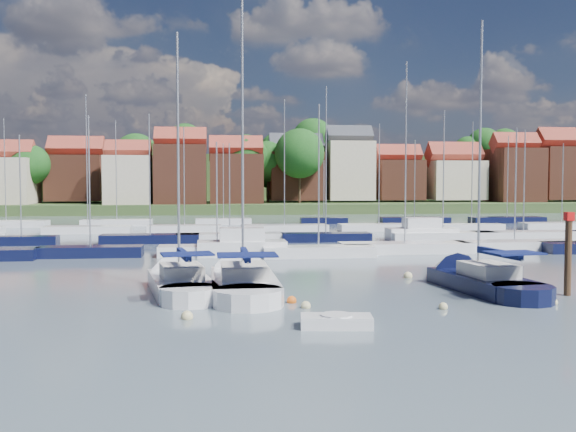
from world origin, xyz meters
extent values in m
plane|color=#485662|center=(0.00, 40.00, 0.00)|extent=(260.00, 260.00, 0.00)
cube|color=white|center=(-9.35, 3.52, 0.25)|extent=(4.07, 7.38, 1.20)
cone|color=white|center=(-10.10, 7.82, 0.25)|extent=(3.45, 3.85, 2.91)
cylinder|color=white|center=(-8.75, 0.08, 0.25)|extent=(3.37, 3.37, 1.20)
cube|color=beige|center=(-9.27, 3.04, 1.20)|extent=(2.51, 3.22, 0.70)
cylinder|color=#B2B2B7|center=(-9.43, 4.00, 7.32)|extent=(0.14, 0.14, 12.94)
cylinder|color=#B2B2B7|center=(-9.10, 2.08, 2.05)|extent=(0.76, 3.84, 0.10)
cube|color=#0F184C|center=(-9.10, 2.08, 2.20)|extent=(0.93, 3.68, 0.35)
cube|color=#0F184C|center=(-8.89, 0.84, 2.35)|extent=(2.74, 2.15, 0.08)
cube|color=white|center=(-6.00, 3.28, 0.25)|extent=(3.44, 8.17, 1.20)
cone|color=white|center=(-6.03, 8.38, 0.25)|extent=(3.42, 3.98, 3.40)
cylinder|color=white|center=(-5.98, -0.79, 0.25)|extent=(3.41, 3.41, 1.20)
cube|color=beige|center=(-6.00, 2.72, 1.20)|extent=(2.40, 3.41, 0.70)
cylinder|color=#B2B2B7|center=(-6.01, 3.85, 8.40)|extent=(0.14, 0.14, 15.10)
cylinder|color=#B2B2B7|center=(-5.99, 1.58, 2.05)|extent=(0.12, 4.53, 0.10)
cube|color=#0F184C|center=(-5.99, 1.58, 2.20)|extent=(0.32, 4.30, 0.35)
cube|color=#0F184C|center=(-5.99, 0.11, 2.35)|extent=(2.90, 2.05, 0.08)
cube|color=black|center=(6.89, 2.19, 0.25)|extent=(3.93, 7.57, 1.20)
cone|color=black|center=(6.30, 6.68, 0.25)|extent=(3.45, 3.88, 3.01)
cylinder|color=black|center=(7.36, -1.40, 0.25)|extent=(3.38, 3.38, 1.20)
cube|color=beige|center=(6.96, 1.69, 1.20)|extent=(2.49, 3.26, 0.70)
cylinder|color=#B2B2B7|center=(6.82, 2.69, 7.70)|extent=(0.14, 0.14, 13.70)
cylinder|color=#B2B2B7|center=(7.09, 0.70, 2.05)|extent=(0.62, 4.00, 0.10)
cube|color=#0F184C|center=(7.09, 0.70, 2.20)|extent=(0.79, 3.83, 0.35)
cube|color=#0F184C|center=(7.26, -0.60, 2.35)|extent=(2.78, 2.13, 0.08)
cube|color=white|center=(-2.69, -5.53, 0.20)|extent=(3.02, 1.69, 0.57)
cylinder|color=white|center=(-2.69, -5.53, 0.36)|extent=(1.34, 1.34, 0.36)
cylinder|color=#4C331E|center=(10.59, 0.19, 1.00)|extent=(0.36, 0.36, 6.51)
cube|color=red|center=(10.59, 0.19, 4.11)|extent=(0.40, 0.40, 0.44)
sphere|color=beige|center=(-8.75, -3.22, 0.00)|extent=(0.53, 0.53, 0.53)
sphere|color=#D85914|center=(-3.84, -0.11, 0.00)|extent=(0.48, 0.48, 0.48)
sphere|color=beige|center=(2.94, -2.45, 0.00)|extent=(0.42, 0.42, 0.42)
sphere|color=beige|center=(4.25, 7.11, 0.00)|extent=(0.54, 0.54, 0.54)
sphere|color=beige|center=(8.58, -1.99, 0.00)|extent=(0.47, 0.47, 0.47)
sphere|color=beige|center=(-3.34, -1.46, 0.00)|extent=(0.46, 0.46, 0.46)
sphere|color=beige|center=(8.39, 5.68, 0.00)|extent=(0.50, 0.50, 0.50)
cube|color=black|center=(-17.11, 20.54, 0.35)|extent=(8.01, 2.24, 1.00)
cylinder|color=#B2B2B7|center=(-17.11, 20.54, 5.93)|extent=(0.12, 0.12, 10.16)
cube|color=white|center=(-7.27, 20.20, 0.35)|extent=(9.22, 2.58, 1.00)
cylinder|color=#B2B2B7|center=(-7.27, 20.20, 4.94)|extent=(0.12, 0.12, 8.18)
cube|color=white|center=(0.63, 18.61, 0.35)|extent=(8.78, 2.46, 1.00)
cylinder|color=#B2B2B7|center=(0.63, 18.61, 6.38)|extent=(0.12, 0.12, 11.06)
cube|color=white|center=(8.23, 20.67, 0.35)|extent=(10.79, 3.02, 1.00)
cylinder|color=#B2B2B7|center=(8.23, 20.67, 8.29)|extent=(0.12, 0.12, 14.87)
cube|color=white|center=(17.98, 21.03, 0.35)|extent=(10.13, 2.84, 1.00)
cylinder|color=#B2B2B7|center=(17.98, 21.03, 5.65)|extent=(0.12, 0.12, 9.59)
cube|color=white|center=(-5.31, 20.00, 0.50)|extent=(7.00, 2.60, 1.40)
cube|color=white|center=(-5.31, 20.00, 1.60)|extent=(3.50, 2.20, 1.30)
cube|color=black|center=(-25.24, 30.99, 0.35)|extent=(6.54, 1.83, 1.00)
cylinder|color=#B2B2B7|center=(-25.24, 30.99, 5.53)|extent=(0.12, 0.12, 9.37)
cube|color=black|center=(-13.55, 31.64, 0.35)|extent=(9.30, 2.60, 1.00)
cylinder|color=#B2B2B7|center=(-13.55, 31.64, 6.59)|extent=(0.12, 0.12, 11.48)
cube|color=white|center=(-5.94, 32.01, 0.35)|extent=(10.40, 2.91, 1.00)
cylinder|color=#B2B2B7|center=(-5.94, 32.01, 5.24)|extent=(0.12, 0.12, 8.77)
cube|color=black|center=(3.48, 31.28, 0.35)|extent=(8.80, 2.46, 1.00)
cylinder|color=#B2B2B7|center=(3.48, 31.28, 8.01)|extent=(0.12, 0.12, 14.33)
cube|color=white|center=(15.40, 31.16, 0.35)|extent=(10.73, 3.00, 1.00)
cylinder|color=#B2B2B7|center=(15.40, 31.16, 6.92)|extent=(0.12, 0.12, 12.14)
cube|color=white|center=(23.82, 30.97, 0.35)|extent=(10.48, 2.93, 1.00)
cylinder|color=#B2B2B7|center=(23.82, 30.97, 5.99)|extent=(0.12, 0.12, 10.28)
cube|color=white|center=(13.46, 32.00, 0.50)|extent=(7.00, 2.60, 1.40)
cube|color=white|center=(13.46, 32.00, 1.60)|extent=(3.50, 2.20, 1.30)
cube|color=white|center=(-21.71, 44.21, 0.35)|extent=(9.71, 2.72, 1.00)
cylinder|color=#B2B2B7|center=(-21.71, 44.21, 8.29)|extent=(0.12, 0.12, 14.88)
cube|color=white|center=(-10.84, 44.51, 0.35)|extent=(8.49, 2.38, 1.00)
cylinder|color=#B2B2B7|center=(-10.84, 44.51, 6.51)|extent=(0.12, 0.12, 11.31)
cube|color=white|center=(0.79, 43.78, 0.35)|extent=(10.16, 2.85, 1.00)
cylinder|color=#B2B2B7|center=(0.79, 43.78, 8.15)|extent=(0.12, 0.12, 14.59)
cube|color=white|center=(12.17, 43.90, 0.35)|extent=(9.53, 2.67, 1.00)
cylinder|color=#B2B2B7|center=(12.17, 43.90, 6.81)|extent=(0.12, 0.12, 11.91)
cube|color=white|center=(23.16, 42.50, 0.35)|extent=(7.62, 2.13, 1.00)
cylinder|color=#B2B2B7|center=(23.16, 42.50, 6.91)|extent=(0.12, 0.12, 12.13)
cube|color=white|center=(35.22, 43.59, 0.35)|extent=(10.17, 2.85, 1.00)
cylinder|color=#B2B2B7|center=(35.22, 43.59, 5.72)|extent=(0.12, 0.12, 9.73)
cube|color=white|center=(-34.13, 55.68, 0.35)|extent=(10.37, 2.90, 1.00)
cylinder|color=#B2B2B7|center=(-34.13, 55.68, 7.45)|extent=(0.12, 0.12, 13.20)
cube|color=white|center=(-20.26, 56.56, 0.35)|extent=(9.24, 2.59, 1.00)
cylinder|color=#B2B2B7|center=(-20.26, 56.56, 7.43)|extent=(0.12, 0.12, 13.17)
cube|color=white|center=(-6.08, 57.30, 0.35)|extent=(7.57, 2.12, 1.00)
cylinder|color=#B2B2B7|center=(-6.08, 57.30, 5.97)|extent=(0.12, 0.12, 10.24)
cube|color=black|center=(7.88, 57.47, 0.35)|extent=(6.58, 1.84, 1.00)
cylinder|color=#B2B2B7|center=(7.88, 57.47, 4.85)|extent=(0.12, 0.12, 8.01)
cube|color=black|center=(20.94, 57.40, 0.35)|extent=(9.92, 2.78, 1.00)
cylinder|color=#B2B2B7|center=(20.94, 57.40, 6.31)|extent=(0.12, 0.12, 10.92)
cube|color=black|center=(34.28, 56.37, 0.35)|extent=(10.55, 2.95, 1.00)
cylinder|color=#B2B2B7|center=(34.28, 56.37, 6.61)|extent=(0.12, 0.12, 11.51)
cube|color=#3E5128|center=(0.00, 117.00, 0.30)|extent=(200.00, 70.00, 3.00)
cube|color=#3E5128|center=(0.00, 142.00, 5.00)|extent=(200.00, 60.00, 14.00)
cube|color=beige|center=(-44.83, 92.19, 5.88)|extent=(9.35, 10.04, 8.56)
cube|color=brown|center=(-44.83, 92.19, 11.30)|extent=(9.54, 4.63, 4.63)
cube|color=brown|center=(-33.65, 97.79, 6.56)|extent=(10.37, 9.97, 8.73)
cube|color=brown|center=(-33.65, 97.79, 12.20)|extent=(10.57, 5.13, 5.13)
cube|color=beige|center=(-22.74, 89.00, 6.08)|extent=(8.09, 8.80, 8.96)
cube|color=brown|center=(-22.74, 89.00, 11.55)|extent=(8.25, 4.00, 4.00)
cube|color=brown|center=(-13.35, 89.94, 7.08)|extent=(9.36, 10.17, 10.97)
cube|color=brown|center=(-13.35, 89.94, 13.72)|extent=(9.54, 4.63, 4.63)
cube|color=brown|center=(-3.04, 91.65, 6.31)|extent=(9.90, 8.56, 9.42)
cube|color=brown|center=(-3.04, 91.65, 12.23)|extent=(10.10, 4.90, 4.90)
cube|color=brown|center=(9.10, 96.65, 6.95)|extent=(10.59, 8.93, 9.49)
cube|color=#383A42|center=(9.10, 96.65, 12.99)|extent=(10.80, 5.24, 5.24)
cube|color=beige|center=(19.71, 95.80, 8.02)|extent=(9.01, 8.61, 11.65)
cube|color=#383A42|center=(19.71, 95.80, 14.95)|extent=(9.19, 4.46, 4.46)
cube|color=brown|center=(30.17, 97.00, 6.20)|extent=(9.10, 9.34, 8.00)
cube|color=brown|center=(30.17, 97.00, 11.32)|extent=(9.28, 4.50, 4.50)
cube|color=beige|center=(41.95, 96.59, 6.14)|extent=(10.86, 9.59, 7.88)
cube|color=brown|center=(41.95, 96.59, 11.41)|extent=(11.07, 5.37, 5.37)
cube|color=brown|center=(53.76, 93.92, 7.09)|extent=(9.18, 9.96, 10.97)
cube|color=brown|center=(53.76, 93.92, 13.70)|extent=(9.36, 4.54, 4.54)
cube|color=brown|center=(65.18, 95.21, 7.58)|extent=(11.39, 9.67, 10.76)
cube|color=brown|center=(65.18, 95.21, 14.36)|extent=(11.62, 5.64, 5.64)
cylinder|color=#382619|center=(56.77, 115.51, 8.51)|extent=(0.50, 0.50, 4.47)
sphere|color=#225A1C|center=(56.77, 115.51, 14.58)|extent=(8.18, 8.18, 8.18)
cylinder|color=#382619|center=(3.46, 95.93, 3.83)|extent=(0.50, 0.50, 4.46)
sphere|color=#225A1C|center=(3.46, 95.93, 9.88)|extent=(8.15, 8.15, 8.15)
cylinder|color=#382619|center=(15.22, 113.68, 8.58)|extent=(0.50, 0.50, 5.15)
sphere|color=#225A1C|center=(15.22, 113.68, 15.56)|extent=(9.41, 9.41, 9.41)
cylinder|color=#382619|center=(-13.54, 116.31, 8.68)|extent=(0.50, 0.50, 4.56)
sphere|color=#225A1C|center=(-13.54, 116.31, 14.87)|extent=(8.34, 8.34, 8.34)
cylinder|color=#382619|center=(-23.24, 105.25, 4.18)|extent=(0.50, 0.50, 5.15)
sphere|color=#225A1C|center=(-23.24, 105.25, 11.17)|extent=(9.42, 9.42, 9.42)
cylinder|color=#382619|center=(-38.67, 107.32, 6.76)|extent=(0.50, 0.50, 3.42)
sphere|color=#225A1C|center=(-38.67, 107.32, 11.40)|extent=(6.26, 6.26, 6.26)
cylinder|color=#382619|center=(13.76, 104.71, 3.48)|extent=(0.50, 0.50, 3.77)
sphere|color=#225A1C|center=(13.76, 104.71, 8.60)|extent=(6.89, 6.89, 6.89)
cylinder|color=#382619|center=(9.05, 90.94, 4.21)|extent=(0.50, 0.50, 5.21)
sphere|color=#225A1C|center=(9.05, 90.94, 11.28)|extent=(9.53, 9.53, 9.53)
cylinder|color=#382619|center=(61.93, 101.62, 3.09)|extent=(0.50, 0.50, 2.97)
sphere|color=#225A1C|center=(61.93, 101.62, 7.12)|extent=(5.44, 5.44, 5.44)
cylinder|color=#382619|center=(-1.15, 93.75, 4.02)|extent=(0.50, 0.50, 4.84)
sphere|color=#225A1C|center=(-1.15, 93.75, 10.59)|extent=(8.85, 8.85, 8.85)
cylinder|color=#382619|center=(52.68, 115.72, 8.17)|extent=(0.50, 0.50, 3.72)
sphere|color=#225A1C|center=(52.68, 115.72, 13.21)|extent=(6.80, 6.80, 6.80)
cylinder|color=#382619|center=(54.05, 94.13, 3.62)|extent=(0.50, 0.50, 4.05)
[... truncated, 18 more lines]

